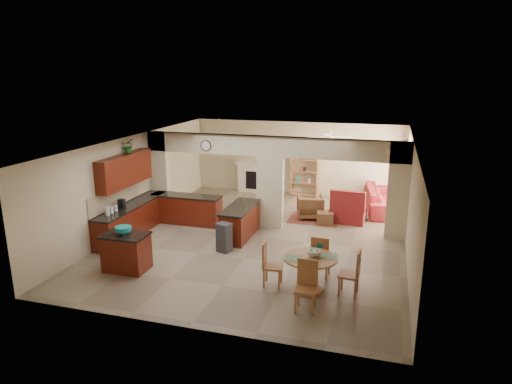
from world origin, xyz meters
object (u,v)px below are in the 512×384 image
(kitchen_island, at_px, (126,252))
(armchair, at_px, (310,207))
(sofa, at_px, (383,199))
(dining_table, at_px, (310,269))

(kitchen_island, distance_m, armchair, 6.31)
(kitchen_island, relative_size, sofa, 0.39)
(dining_table, height_order, sofa, sofa)
(kitchen_island, relative_size, armchair, 1.28)
(kitchen_island, bearing_deg, sofa, 48.01)
(kitchen_island, distance_m, sofa, 8.88)
(kitchen_island, bearing_deg, dining_table, 0.63)
(dining_table, height_order, armchair, dining_table)
(kitchen_island, relative_size, dining_table, 0.91)
(dining_table, xyz_separation_m, armchair, (-0.87, 5.08, -0.15))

